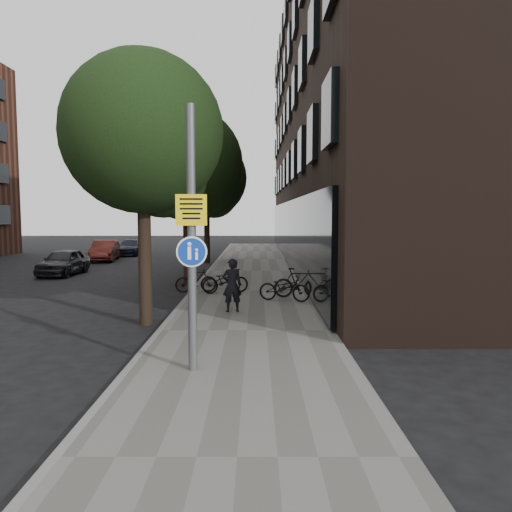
{
  "coord_description": "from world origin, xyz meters",
  "views": [
    {
      "loc": [
        0.48,
        -9.25,
        3.12
      ],
      "look_at": [
        0.48,
        3.75,
        2.0
      ],
      "focal_mm": 35.0,
      "sensor_mm": 36.0,
      "label": 1
    }
  ],
  "objects_px": {
    "pedestrian": "(232,285)",
    "parked_car_near": "(64,262)",
    "signpost": "(192,238)",
    "parked_bike_facade_near": "(284,288)"
  },
  "relations": [
    {
      "from": "signpost",
      "to": "pedestrian",
      "type": "distance_m",
      "value": 5.92
    },
    {
      "from": "pedestrian",
      "to": "parked_bike_facade_near",
      "type": "distance_m",
      "value": 2.52
    },
    {
      "from": "pedestrian",
      "to": "parked_car_near",
      "type": "height_order",
      "value": "pedestrian"
    },
    {
      "from": "signpost",
      "to": "parked_bike_facade_near",
      "type": "distance_m",
      "value": 8.05
    },
    {
      "from": "parked_bike_facade_near",
      "to": "parked_car_near",
      "type": "height_order",
      "value": "parked_car_near"
    },
    {
      "from": "parked_bike_facade_near",
      "to": "parked_car_near",
      "type": "bearing_deg",
      "value": 71.56
    },
    {
      "from": "signpost",
      "to": "pedestrian",
      "type": "xyz_separation_m",
      "value": [
        0.48,
        5.64,
        -1.71
      ]
    },
    {
      "from": "pedestrian",
      "to": "parked_car_near",
      "type": "relative_size",
      "value": 0.42
    },
    {
      "from": "pedestrian",
      "to": "parked_car_near",
      "type": "distance_m",
      "value": 13.5
    },
    {
      "from": "signpost",
      "to": "parked_bike_facade_near",
      "type": "relative_size",
      "value": 2.8
    }
  ]
}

